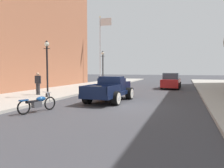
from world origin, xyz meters
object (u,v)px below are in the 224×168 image
motorcycle_parked (38,103)px  car_background_red (171,81)px  hotrod_truck_navy (111,89)px  pedestrian_sidewalk_left (38,82)px  flagpole (102,42)px  street_lamp_near (47,64)px  street_lamp_far (103,66)px

motorcycle_parked → car_background_red: size_ratio=0.47×
hotrod_truck_navy → pedestrian_sidewalk_left: size_ratio=3.03×
motorcycle_parked → flagpole: 21.03m
car_background_red → street_lamp_near: (-7.56, -11.11, 1.62)m
car_background_red → pedestrian_sidewalk_left: bearing=-130.9°
hotrod_truck_navy → street_lamp_near: (-4.44, -0.54, 1.63)m
pedestrian_sidewalk_left → street_lamp_far: 8.74m
flagpole → hotrod_truck_navy: bearing=-66.7°
motorcycle_parked → hotrod_truck_navy: bearing=66.0°
car_background_red → pedestrian_sidewalk_left: pedestrian_sidewalk_left is taller
street_lamp_far → flagpole: flagpole is taller
motorcycle_parked → street_lamp_far: 13.64m
pedestrian_sidewalk_left → flagpole: flagpole is taller
street_lamp_near → street_lamp_far: (0.56, 9.21, 0.00)m
pedestrian_sidewalk_left → motorcycle_parked: bearing=-53.1°
flagpole → pedestrian_sidewalk_left: bearing=-87.4°
street_lamp_near → street_lamp_far: size_ratio=1.00×
street_lamp_far → flagpole: (-2.64, 6.48, 3.39)m
street_lamp_near → flagpole: 16.18m
hotrod_truck_navy → motorcycle_parked: 5.16m
car_background_red → flagpole: bearing=154.6°
street_lamp_near → street_lamp_far: 9.23m
street_lamp_far → hotrod_truck_navy: bearing=-65.9°
street_lamp_near → pedestrian_sidewalk_left: bearing=150.2°
hotrod_truck_navy → street_lamp_far: 9.64m
hotrod_truck_navy → flagpole: size_ratio=0.55×
street_lamp_far → flagpole: bearing=112.1°
motorcycle_parked → pedestrian_sidewalk_left: pedestrian_sidewalk_left is taller
hotrod_truck_navy → car_background_red: 11.03m
hotrod_truck_navy → motorcycle_parked: (-2.10, -4.71, -0.31)m
motorcycle_parked → pedestrian_sidewalk_left: size_ratio=1.24×
motorcycle_parked → flagpole: bearing=102.5°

